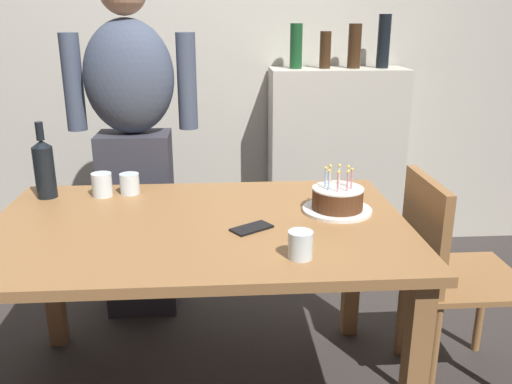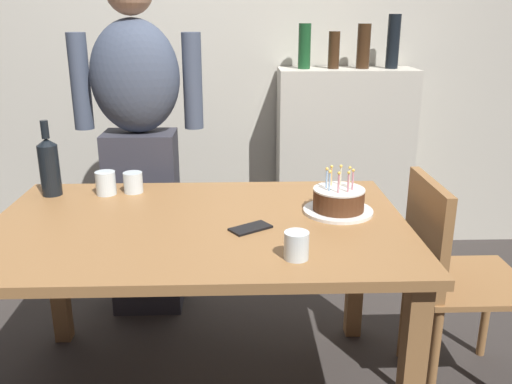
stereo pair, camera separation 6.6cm
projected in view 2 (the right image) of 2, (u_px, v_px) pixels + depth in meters
The scene contains 11 objects.
back_wall at pixel (213, 41), 3.24m from camera, with size 5.20×0.10×2.60m, color beige.
dining_table at pixel (200, 246), 1.97m from camera, with size 1.50×0.96×0.74m.
birthday_cake at pixel (339, 201), 2.02m from camera, with size 0.26×0.26×0.17m.
water_glass_near at pixel (296, 245), 1.64m from camera, with size 0.08×0.08×0.09m, color silver.
water_glass_far at pixel (106, 183), 2.23m from camera, with size 0.08×0.08×0.10m, color silver.
water_glass_side at pixel (133, 182), 2.25m from camera, with size 0.08×0.08×0.09m, color silver.
wine_bottle at pixel (49, 165), 2.20m from camera, with size 0.08×0.08×0.31m.
cell_phone at pixel (250, 228), 1.87m from camera, with size 0.14×0.07×0.01m, color black.
person_man_bearded at pixel (140, 142), 2.57m from camera, with size 0.61×0.27×1.66m.
dining_chair at pixel (448, 269), 2.08m from camera, with size 0.42×0.42×0.87m.
shelf_cabinet at pixel (343, 163), 3.28m from camera, with size 0.79×0.30×1.46m.
Camera 2 is at (0.15, -1.82, 1.45)m, focal length 37.85 mm.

